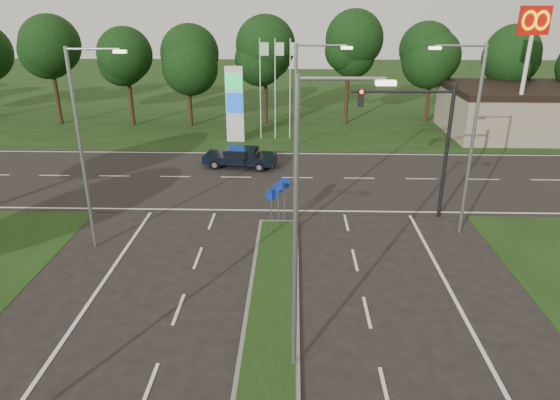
{
  "coord_description": "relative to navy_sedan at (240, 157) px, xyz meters",
  "views": [
    {
      "loc": [
        0.72,
        -6.63,
        10.69
      ],
      "look_at": [
        0.13,
        14.6,
        2.2
      ],
      "focal_mm": 32.0,
      "sensor_mm": 36.0,
      "label": 1
    }
  ],
  "objects": [
    {
      "name": "mcdonalds_sign",
      "position": [
        20.93,
        5.7,
        7.27
      ],
      "size": [
        2.2,
        0.47,
        10.4
      ],
      "color": "silver",
      "rests_on": "ground"
    },
    {
      "name": "navy_sedan",
      "position": [
        0.0,
        0.0,
        0.0
      ],
      "size": [
        5.08,
        2.64,
        1.33
      ],
      "rotation": [
        0.0,
        0.0,
        1.43
      ],
      "color": "black",
      "rests_on": "ground"
    },
    {
      "name": "cross_road",
      "position": [
        2.93,
        -2.27,
        -0.72
      ],
      "size": [
        160.0,
        12.0,
        0.02
      ],
      "primitive_type": "cube",
      "color": "black",
      "rests_on": "ground"
    },
    {
      "name": "commercial_building",
      "position": [
        24.93,
        9.73,
        1.28
      ],
      "size": [
        16.0,
        9.0,
        4.0
      ],
      "primitive_type": "cube",
      "color": "gray",
      "rests_on": "ground"
    },
    {
      "name": "streetlight_right_far",
      "position": [
        11.73,
        -10.27,
        4.36
      ],
      "size": [
        2.53,
        0.22,
        9.0
      ],
      "rotation": [
        0.0,
        0.0,
        3.14
      ],
      "color": "gray",
      "rests_on": "ground"
    },
    {
      "name": "streetlight_median_far",
      "position": [
        3.93,
        -10.27,
        4.36
      ],
      "size": [
        2.53,
        0.22,
        9.0
      ],
      "color": "gray",
      "rests_on": "ground"
    },
    {
      "name": "median_signs",
      "position": [
        2.93,
        -9.87,
        1.0
      ],
      "size": [
        1.16,
        1.76,
        2.38
      ],
      "color": "gray",
      "rests_on": "ground"
    },
    {
      "name": "streetlight_left_far",
      "position": [
        -5.37,
        -12.27,
        4.36
      ],
      "size": [
        2.53,
        0.22,
        9.0
      ],
      "color": "gray",
      "rests_on": "ground"
    },
    {
      "name": "streetlight_median_near",
      "position": [
        3.93,
        -20.27,
        4.36
      ],
      "size": [
        2.53,
        0.22,
        9.0
      ],
      "color": "gray",
      "rests_on": "ground"
    },
    {
      "name": "treeline_far",
      "position": [
        3.03,
        13.66,
        6.11
      ],
      "size": [
        6.0,
        6.0,
        9.9
      ],
      "color": "black",
      "rests_on": "ground"
    },
    {
      "name": "verge_far",
      "position": [
        2.93,
        28.73,
        -0.72
      ],
      "size": [
        160.0,
        50.0,
        0.02
      ],
      "primitive_type": "cube",
      "color": "black",
      "rests_on": "ground"
    },
    {
      "name": "traffic_signal",
      "position": [
        10.12,
        -8.28,
        3.94
      ],
      "size": [
        5.1,
        0.42,
        7.0
      ],
      "color": "black",
      "rests_on": "ground"
    },
    {
      "name": "gas_pylon",
      "position": [
        -0.86,
        6.77,
        2.48
      ],
      "size": [
        5.8,
        1.26,
        8.0
      ],
      "color": "silver",
      "rests_on": "ground"
    }
  ]
}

